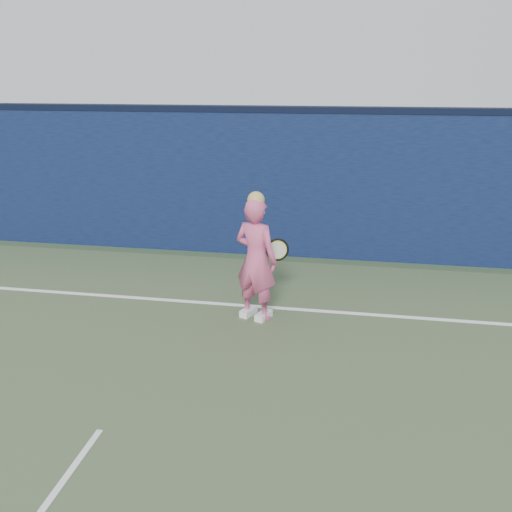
# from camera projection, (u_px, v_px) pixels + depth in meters

# --- Properties ---
(backstop_wall) EXTENTS (24.00, 0.40, 2.50)m
(backstop_wall) POSITION_uv_depth(u_px,v_px,m) (230.00, 184.00, 9.70)
(backstop_wall) COLOR #0D123A
(backstop_wall) RESTS_ON ground
(wall_cap) EXTENTS (24.00, 0.42, 0.10)m
(wall_cap) POSITION_uv_depth(u_px,v_px,m) (228.00, 109.00, 9.28)
(wall_cap) COLOR black
(wall_cap) RESTS_ON backstop_wall
(player) EXTENTS (0.70, 0.59, 1.72)m
(player) POSITION_uv_depth(u_px,v_px,m) (256.00, 259.00, 7.03)
(player) COLOR #D5527F
(player) RESTS_ON ground
(racket) EXTENTS (0.60, 0.14, 0.32)m
(racket) POSITION_uv_depth(u_px,v_px,m) (275.00, 250.00, 7.43)
(racket) COLOR black
(racket) RESTS_ON ground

